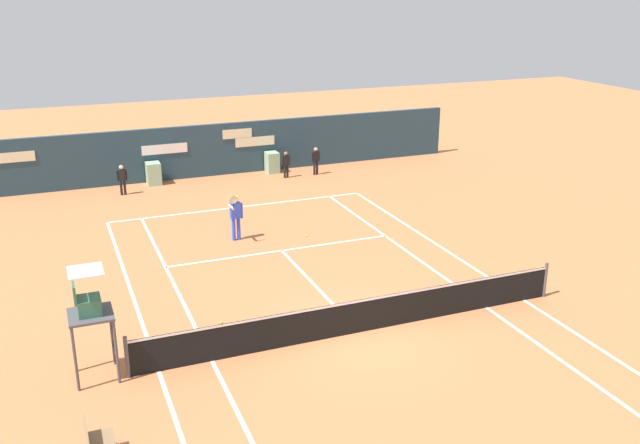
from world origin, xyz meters
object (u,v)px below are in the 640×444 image
object	(u,v)px
player_on_baseline	(236,214)
tennis_ball_by_sideline	(386,236)
umpire_chair	(89,309)
ball_kid_right_post	(286,163)
ball_kid_left_post	(122,178)
tennis_ball_mid_court	(221,322)
ball_kid_centre_post	(316,159)
tennis_ball_near_service_line	(307,235)

from	to	relation	value
player_on_baseline	tennis_ball_by_sideline	size ratio (longest dim) A/B	27.46
umpire_chair	ball_kid_right_post	distance (m)	18.02
ball_kid_left_post	tennis_ball_by_sideline	xyz separation A→B (m)	(8.20, -9.04, -0.73)
ball_kid_right_post	tennis_ball_mid_court	size ratio (longest dim) A/B	18.58
ball_kid_left_post	tennis_ball_mid_court	bearing A→B (deg)	94.73
ball_kid_centre_post	tennis_ball_near_service_line	size ratio (longest dim) A/B	19.63
umpire_chair	player_on_baseline	size ratio (longest dim) A/B	1.46
player_on_baseline	tennis_ball_near_service_line	size ratio (longest dim) A/B	27.46
player_on_baseline	ball_kid_left_post	distance (m)	7.91
ball_kid_right_post	tennis_ball_near_service_line	size ratio (longest dim) A/B	18.58
ball_kid_right_post	ball_kid_left_post	bearing A→B (deg)	-7.11
ball_kid_centre_post	tennis_ball_mid_court	xyz separation A→B (m)	(-8.06, -13.41, -0.73)
ball_kid_left_post	tennis_ball_mid_court	xyz separation A→B (m)	(0.95, -13.41, -0.73)
tennis_ball_by_sideline	ball_kid_centre_post	bearing A→B (deg)	84.84
umpire_chair	ball_kid_left_post	distance (m)	15.21
ball_kid_centre_post	tennis_ball_by_sideline	bearing A→B (deg)	75.54
ball_kid_right_post	ball_kid_centre_post	bearing A→B (deg)	172.89
tennis_ball_by_sideline	tennis_ball_near_service_line	size ratio (longest dim) A/B	1.00
ball_kid_left_post	umpire_chair	bearing A→B (deg)	81.40
player_on_baseline	tennis_ball_mid_court	size ratio (longest dim) A/B	27.46
ball_kid_centre_post	ball_kid_left_post	xyz separation A→B (m)	(-9.01, -0.00, -0.00)
player_on_baseline	ball_kid_centre_post	size ratio (longest dim) A/B	1.40
ball_kid_centre_post	tennis_ball_near_service_line	bearing A→B (deg)	56.93
player_on_baseline	ball_kid_centre_post	world-z (taller)	player_on_baseline
umpire_chair	ball_kid_right_post	xyz separation A→B (m)	(9.95, 14.98, -1.04)
ball_kid_right_post	ball_kid_left_post	size ratio (longest dim) A/B	0.95
umpire_chair	player_on_baseline	distance (m)	9.50
ball_kid_right_post	tennis_ball_mid_court	world-z (taller)	ball_kid_right_post
umpire_chair	tennis_ball_mid_court	size ratio (longest dim) A/B	40.15
umpire_chair	ball_kid_centre_post	bearing A→B (deg)	142.60
umpire_chair	ball_kid_right_post	world-z (taller)	umpire_chair
player_on_baseline	tennis_ball_near_service_line	bearing A→B (deg)	164.40
tennis_ball_mid_court	tennis_ball_near_service_line	size ratio (longest dim) A/B	1.00
tennis_ball_mid_court	tennis_ball_by_sideline	xyz separation A→B (m)	(7.24, 4.37, 0.00)
player_on_baseline	tennis_ball_by_sideline	world-z (taller)	player_on_baseline
tennis_ball_mid_court	tennis_ball_by_sideline	size ratio (longest dim) A/B	1.00
umpire_chair	tennis_ball_by_sideline	size ratio (longest dim) A/B	40.15
tennis_ball_mid_court	ball_kid_centre_post	bearing A→B (deg)	59.00
player_on_baseline	tennis_ball_near_service_line	xyz separation A→B (m)	(2.48, -0.57, -0.96)
tennis_ball_mid_court	tennis_ball_near_service_line	distance (m)	7.21
ball_kid_left_post	tennis_ball_near_service_line	size ratio (longest dim) A/B	19.58
ball_kid_right_post	ball_kid_centre_post	xyz separation A→B (m)	(1.51, 0.00, 0.04)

